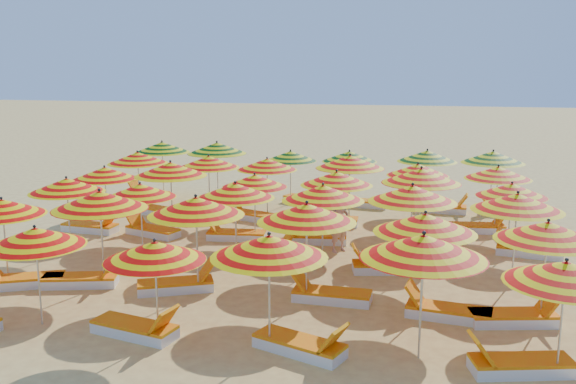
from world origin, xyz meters
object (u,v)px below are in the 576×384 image
Objects in this scene: umbrella_4 at (423,247)px; lounger_22 at (307,200)px; umbrella_7 at (100,200)px; umbrella_34 at (427,156)px; umbrella_26 at (267,164)px; umbrella_14 at (235,191)px; lounger_5 at (82,280)px; lounger_10 at (261,254)px; umbrella_21 at (337,179)px; lounger_6 at (178,285)px; lounger_19 at (330,220)px; umbrella_30 at (162,147)px; umbrella_24 at (138,158)px; umbrella_27 at (350,162)px; lounger_12 at (91,227)px; beachgoer_a at (339,224)px; umbrella_18 at (105,173)px; umbrella_13 at (140,191)px; umbrella_8 at (196,206)px; umbrella_3 at (269,246)px; umbrella_9 at (307,213)px; umbrella_25 at (209,162)px; lounger_1 at (136,328)px; lounger_18 at (249,215)px; lounger_3 at (519,365)px; lounger_9 at (515,317)px; umbrella_12 at (67,185)px; lounger_16 at (528,250)px; umbrella_17 at (517,202)px; umbrella_6 at (2,207)px; umbrella_22 at (421,176)px; umbrella_33 at (349,156)px; umbrella_35 at (493,157)px; lounger_25 at (505,211)px; lounger_21 at (148,193)px; umbrella_15 at (323,193)px; umbrella_29 at (498,173)px; lounger_13 at (152,230)px; umbrella_28 at (418,170)px; umbrella_16 at (412,194)px; umbrella_31 at (217,148)px; umbrella_19 at (171,169)px; lounger_2 at (302,345)px; umbrella_11 at (548,231)px; lounger_20 at (477,227)px; lounger_23 at (363,202)px; umbrella_1 at (35,237)px; lounger_4 at (24,280)px; umbrella_32 at (290,156)px; umbrella_5 at (566,273)px; lounger_14 at (235,234)px; umbrella_10 at (425,223)px; lounger_24 at (442,208)px; lounger_15 at (315,238)px; umbrella_2 at (155,251)px.

umbrella_4 reaches higher than lounger_22.
umbrella_7 reaches higher than umbrella_34.
umbrella_14 is at bearing -86.34° from umbrella_26.
lounger_10 is (3.60, 2.79, 0.00)m from lounger_5.
umbrella_21 is 1.34× the size of lounger_6.
umbrella_30 is at bearing -25.39° from lounger_19.
umbrella_27 is (7.30, -0.18, 0.13)m from umbrella_24.
lounger_12 is 1.13× the size of beachgoer_a.
lounger_22 is (5.31, 5.10, -1.68)m from umbrella_18.
umbrella_24 is at bearing 115.66° from umbrella_13.
umbrella_7 is 2.32m from umbrella_8.
umbrella_4 is at bearing 4.91° from umbrella_3.
umbrella_25 is at bearing 123.52° from umbrella_9.
lounger_18 is (-0.34, 9.35, 0.00)m from lounger_1.
lounger_9 is at bearing -110.29° from lounger_3.
umbrella_12 is 8.49m from umbrella_27.
umbrella_17 is at bearing 83.44° from lounger_16.
umbrella_9 reaches higher than umbrella_6.
umbrella_34 reaches higher than lounger_9.
umbrella_22 is 5.40m from umbrella_33.
lounger_25 is (0.50, -0.04, -1.83)m from umbrella_35.
lounger_21 is (-13.18, 4.92, 0.00)m from lounger_16.
lounger_10 is (-4.17, 4.95, -1.90)m from umbrella_4.
umbrella_15 is 1.02× the size of umbrella_17.
lounger_13 is (-10.15, -2.44, -1.72)m from umbrella_29.
umbrella_33 reaches higher than umbrella_28.
umbrella_34 is (2.50, 4.85, 0.01)m from umbrella_21.
umbrella_16 is at bearing -0.66° from umbrella_14.
lounger_5 is at bearing -91.87° from umbrella_31.
lounger_1 is 1.02× the size of lounger_25.
umbrella_16 reaches higher than umbrella_21.
umbrella_7 is at bearing 164.60° from lounger_9.
umbrella_19 reaches higher than lounger_2.
umbrella_11 is at bearing 93.98° from lounger_25.
lounger_20 is 4.70m from lounger_23.
lounger_3 is at bearing -37.91° from umbrella_19.
umbrella_1 reaches higher than lounger_25.
umbrella_33 is (7.15, -0.08, -0.12)m from umbrella_30.
umbrella_27 is 1.58× the size of lounger_16.
umbrella_21 is 1.34× the size of lounger_4.
umbrella_32 reaches higher than lounger_1.
lounger_21 is at bearing 160.16° from lounger_20.
umbrella_7 reaches higher than umbrella_5.
umbrella_24 is at bearing 108.47° from umbrella_7.
umbrella_34 is 7.62m from lounger_14.
lounger_23 is at bearing 52.07° from lounger_10.
lounger_1 is at bearing -26.63° from umbrella_6.
lounger_24 is at bearing 86.10° from umbrella_10.
umbrella_15 is at bearing 97.09° from lounger_15.
umbrella_35 is (7.05, 11.87, 0.22)m from umbrella_2.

